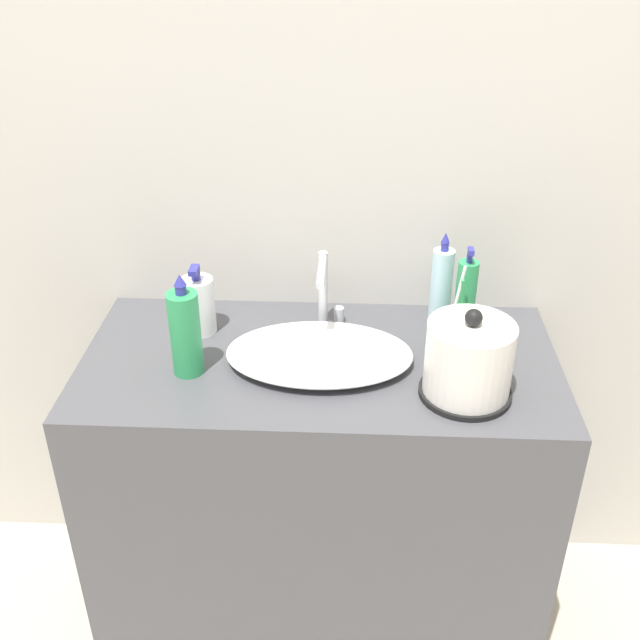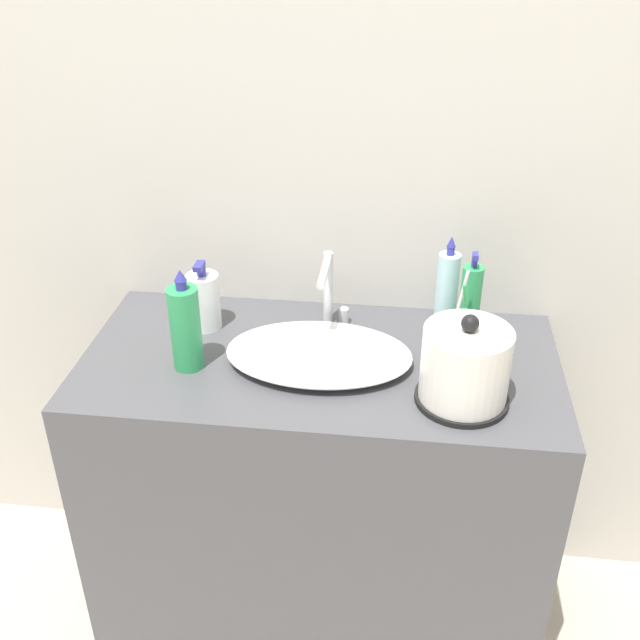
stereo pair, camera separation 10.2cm
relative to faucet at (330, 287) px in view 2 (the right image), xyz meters
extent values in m
cube|color=beige|center=(-0.01, 0.14, 0.39)|extent=(6.00, 0.04, 2.60)
cube|color=#4C4C51|center=(-0.01, -0.14, -0.51)|extent=(1.06, 0.52, 0.81)
ellipsoid|color=white|center=(-0.01, -0.15, -0.08)|extent=(0.41, 0.27, 0.05)
cylinder|color=silver|center=(-0.01, 0.02, -0.01)|extent=(0.02, 0.02, 0.18)
cylinder|color=silver|center=(-0.01, -0.05, 0.07)|extent=(0.02, 0.15, 0.02)
cylinder|color=silver|center=(0.03, 0.02, -0.09)|extent=(0.02, 0.02, 0.04)
cylinder|color=black|center=(0.30, -0.26, -0.10)|extent=(0.19, 0.19, 0.01)
cylinder|color=white|center=(0.30, -0.26, -0.02)|extent=(0.18, 0.18, 0.17)
sphere|color=black|center=(0.30, -0.26, 0.08)|extent=(0.04, 0.04, 0.04)
cylinder|color=#232328|center=(0.29, -0.10, -0.07)|extent=(0.08, 0.08, 0.08)
cylinder|color=white|center=(0.29, -0.09, 0.01)|extent=(0.03, 0.01, 0.18)
cylinder|color=green|center=(0.30, -0.11, 0.01)|extent=(0.03, 0.03, 0.16)
cylinder|color=white|center=(-0.29, -0.03, -0.04)|extent=(0.08, 0.08, 0.14)
cylinder|color=#333399|center=(-0.29, -0.03, 0.04)|extent=(0.02, 0.02, 0.02)
cube|color=#333399|center=(-0.29, -0.05, 0.06)|extent=(0.02, 0.04, 0.01)
cylinder|color=silver|center=(0.27, 0.02, -0.01)|extent=(0.05, 0.05, 0.19)
cylinder|color=#333399|center=(0.27, 0.02, 0.10)|extent=(0.02, 0.02, 0.02)
cone|color=#333399|center=(0.27, 0.02, 0.12)|extent=(0.02, 0.02, 0.02)
cylinder|color=#2D9956|center=(-0.29, -0.20, -0.01)|extent=(0.07, 0.07, 0.19)
cylinder|color=#333399|center=(-0.29, -0.20, 0.09)|extent=(0.02, 0.02, 0.02)
cone|color=#333399|center=(-0.29, -0.20, 0.12)|extent=(0.03, 0.03, 0.02)
cylinder|color=#2D9956|center=(0.32, -0.03, -0.01)|extent=(0.05, 0.05, 0.19)
cylinder|color=#333399|center=(0.32, -0.03, 0.10)|extent=(0.01, 0.01, 0.02)
cube|color=#333399|center=(0.32, -0.04, 0.12)|extent=(0.01, 0.03, 0.01)
camera|label=1|loc=(0.06, -1.53, 0.80)|focal=42.00mm
camera|label=2|loc=(0.16, -1.52, 0.80)|focal=42.00mm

